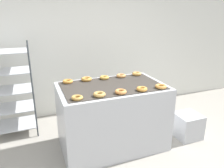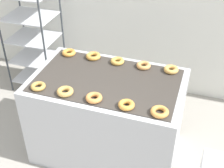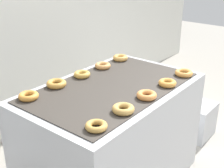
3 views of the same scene
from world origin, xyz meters
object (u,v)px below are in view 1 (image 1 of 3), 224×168
Objects in this scene: donut_near_center at (121,92)px; donut_near_rightmost at (161,86)px; glaze_bin at (187,126)px; donut_near_left at (99,94)px; donut_far_leftmost at (68,81)px; baking_rack_cart at (12,90)px; donut_far_rightmost at (137,74)px; donut_far_center at (104,78)px; donut_near_right at (142,89)px; donut_far_right at (121,76)px; fryer_machine at (112,116)px; donut_far_left at (86,79)px; donut_near_leftmost at (77,98)px.

donut_near_rightmost is (0.60, -0.01, -0.00)m from donut_near_center.
donut_near_left is at bearing -176.32° from glaze_bin.
donut_near_left is 1.03× the size of donut_far_leftmost.
donut_near_rightmost is (0.88, -0.01, -0.00)m from donut_near_left.
baking_rack_cart is at bearing 137.50° from donut_near_center.
donut_far_rightmost is at bearing 91.44° from donut_near_rightmost.
baking_rack_cart is at bearing 130.90° from donut_near_left.
donut_far_center is (0.56, -0.01, 0.00)m from donut_far_leftmost.
baking_rack_cart reaches higher than donut_near_center.
donut_far_center is at bearing 66.21° from donut_near_left.
donut_near_right and donut_far_leftmost have the same top height.
donut_near_right is 0.98× the size of donut_far_right.
donut_far_leftmost is at bearing 179.45° from donut_far_center.
donut_far_left reaches higher than fryer_machine.
donut_far_leftmost is 1.13m from donut_far_rightmost.
donut_near_left is 1.03× the size of donut_far_rightmost.
donut_near_left is at bearing 179.39° from donut_near_rightmost.
donut_far_leftmost reaches higher than fryer_machine.
donut_near_leftmost is at bearing -57.31° from baking_rack_cart.
donut_far_leftmost is (-0.57, 0.34, 0.50)m from fryer_machine.
donut_far_rightmost is (1.94, -0.57, 0.22)m from baking_rack_cart.
donut_near_center is at bearing -0.35° from donut_near_leftmost.
donut_near_center and donut_far_center have the same top height.
baking_rack_cart is at bearing 157.16° from donut_far_center.
donut_far_right is (-0.94, 0.57, 0.79)m from glaze_bin.
baking_rack_cart reaches higher than donut_near_leftmost.
donut_near_rightmost is 1.34m from donut_far_leftmost.
donut_far_left reaches higher than donut_far_right.
fryer_machine is 0.83m from donut_far_leftmost.
glaze_bin is 2.73× the size of donut_near_right.
fryer_machine is 0.61m from donut_near_center.
fryer_machine is 0.67m from donut_far_right.
donut_near_rightmost is at bearing -88.56° from donut_far_rightmost.
donut_far_rightmost is (0.57, 0.35, 0.51)m from fryer_machine.
donut_far_left and donut_far_rightmost have the same top height.
glaze_bin is at bearing 9.53° from donut_near_rightmost.
donut_near_right and donut_far_center have the same top height.
donut_far_rightmost reaches higher than donut_far_leftmost.
donut_far_leftmost reaches higher than glaze_bin.
donut_far_center is (-1.22, 0.57, 0.79)m from glaze_bin.
donut_near_rightmost is 0.90m from donut_far_center.
fryer_machine is 0.84m from donut_near_rightmost.
donut_near_left is 0.73m from donut_far_leftmost.
donut_far_right reaches higher than donut_near_leftmost.
donut_near_leftmost is 0.89× the size of donut_near_rightmost.
donut_far_center reaches higher than donut_near_leftmost.
donut_near_leftmost is at bearing 179.44° from donut_near_right.
donut_far_left is at bearing 141.28° from donut_near_rightmost.
donut_near_rightmost is (-0.64, -0.11, 0.79)m from glaze_bin.
donut_near_rightmost reaches higher than glaze_bin.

